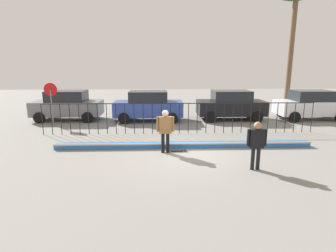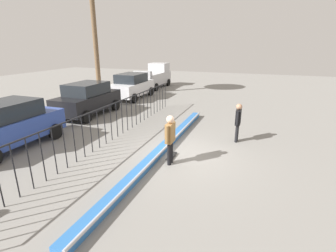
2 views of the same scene
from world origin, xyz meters
name	(u,v)px [view 1 (image 1 of 2)]	position (x,y,z in m)	size (l,w,h in m)	color
ground_plane	(185,153)	(0.00, 0.00, 0.00)	(60.00, 60.00, 0.00)	gray
bowl_coping_ledge	(184,145)	(0.00, 0.75, 0.12)	(11.00, 0.40, 0.27)	#2D6BB7
perimeter_fence	(179,115)	(0.00, 3.28, 1.00)	(14.04, 0.04, 1.60)	black
skateboarder	(165,127)	(-0.81, 0.10, 1.05)	(0.71, 0.27, 1.76)	black
skateboard	(177,150)	(-0.33, 0.23, 0.06)	(0.80, 0.20, 0.07)	black
camera_operator	(257,141)	(2.20, -1.86, 1.00)	(0.68, 0.25, 1.67)	black
parked_car_gray	(68,105)	(-6.93, 7.10, 0.97)	(4.30, 2.12, 1.90)	slate
parked_car_blue	(148,106)	(-1.71, 6.67, 0.97)	(4.30, 2.12, 1.90)	#2D479E
parked_car_black	(231,105)	(3.62, 6.87, 0.97)	(4.30, 2.12, 1.90)	black
parked_car_white	(310,105)	(8.84, 6.76, 0.97)	(4.30, 2.12, 1.90)	silver
stop_sign	(51,98)	(-7.28, 5.43, 1.62)	(0.76, 0.07, 2.50)	slate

